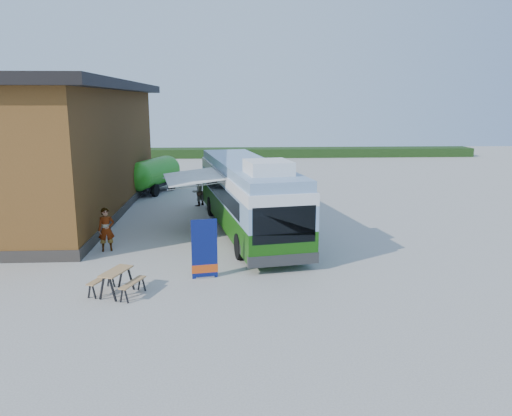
{
  "coord_description": "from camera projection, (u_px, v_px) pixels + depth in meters",
  "views": [
    {
      "loc": [
        -0.34,
        -19.78,
        6.45
      ],
      "look_at": [
        0.92,
        3.5,
        1.4
      ],
      "focal_mm": 35.0,
      "sensor_mm": 36.0,
      "label": 1
    }
  ],
  "objects": [
    {
      "name": "barn",
      "position": [
        55.0,
        150.0,
        29.13
      ],
      "size": [
        9.6,
        21.2,
        7.5
      ],
      "color": "brown",
      "rests_on": "ground"
    },
    {
      "name": "person_b",
      "position": [
        198.0,
        192.0,
        30.93
      ],
      "size": [
        1.07,
        1.11,
        1.8
      ],
      "primitive_type": "imported",
      "rotation": [
        0.0,
        0.0,
        -2.22
      ],
      "color": "#999999",
      "rests_on": "ground"
    },
    {
      "name": "banner",
      "position": [
        205.0,
        254.0,
        18.29
      ],
      "size": [
        0.97,
        0.3,
        2.24
      ],
      "rotation": [
        0.0,
        0.0,
        0.18
      ],
      "color": "#0B1659",
      "rests_on": "ground"
    },
    {
      "name": "hedge",
      "position": [
        301.0,
        152.0,
        58.09
      ],
      "size": [
        40.0,
        3.0,
        1.0
      ],
      "primitive_type": "cube",
      "color": "#264419",
      "rests_on": "ground"
    },
    {
      "name": "person_a",
      "position": [
        106.0,
        230.0,
        21.62
      ],
      "size": [
        0.79,
        0.62,
        1.92
      ],
      "primitive_type": "imported",
      "rotation": [
        0.0,
        0.0,
        0.26
      ],
      "color": "#999999",
      "rests_on": "ground"
    },
    {
      "name": "picnic_table",
      "position": [
        116.0,
        277.0,
        16.78
      ],
      "size": [
        1.87,
        1.77,
        0.86
      ],
      "rotation": [
        0.0,
        0.0,
        -0.36
      ],
      "color": "#A87B4F",
      "rests_on": "ground"
    },
    {
      "name": "slurry_tanker",
      "position": [
        153.0,
        173.0,
        35.21
      ],
      "size": [
        3.35,
        6.26,
        2.42
      ],
      "rotation": [
        0.0,
        0.0,
        -0.34
      ],
      "color": "green",
      "rests_on": "ground"
    },
    {
      "name": "awning",
      "position": [
        197.0,
        174.0,
        24.17
      ],
      "size": [
        3.42,
        4.75,
        0.53
      ],
      "rotation": [
        0.0,
        0.0,
        0.18
      ],
      "color": "white",
      "rests_on": "ground"
    },
    {
      "name": "bus",
      "position": [
        247.0,
        194.0,
        24.64
      ],
      "size": [
        5.07,
        13.43,
        4.04
      ],
      "rotation": [
        0.0,
        0.0,
        0.18
      ],
      "color": "#1F6310",
      "rests_on": "ground"
    },
    {
      "name": "ground",
      "position": [
        238.0,
        259.0,
        20.69
      ],
      "size": [
        100.0,
        100.0,
        0.0
      ],
      "primitive_type": "plane",
      "color": "#BCB7AD",
      "rests_on": "ground"
    }
  ]
}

